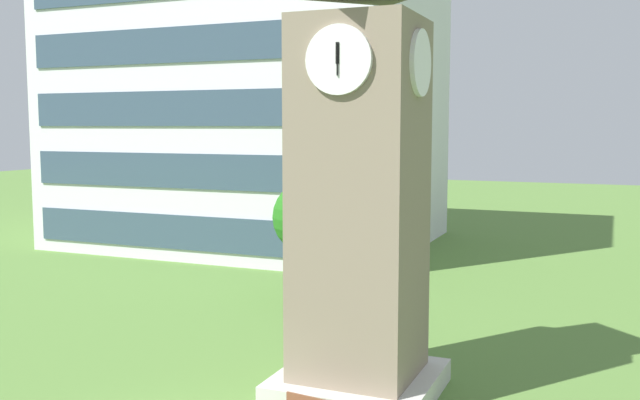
# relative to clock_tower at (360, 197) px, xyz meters

# --- Properties ---
(office_building) EXTENTS (20.49, 15.94, 19.20)m
(office_building) POSITION_rel_clock_tower_xyz_m (-14.49, 21.50, 4.32)
(office_building) COLOR silver
(office_building) RESTS_ON ground
(clock_tower) EXTENTS (4.04, 4.04, 11.72)m
(clock_tower) POSITION_rel_clock_tower_xyz_m (0.00, 0.00, 0.00)
(clock_tower) COLOR gray
(clock_tower) RESTS_ON ground
(tree_streetside) EXTENTS (3.10, 3.10, 4.94)m
(tree_streetside) POSITION_rel_clock_tower_xyz_m (-5.42, 9.19, -1.92)
(tree_streetside) COLOR #513823
(tree_streetside) RESTS_ON ground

